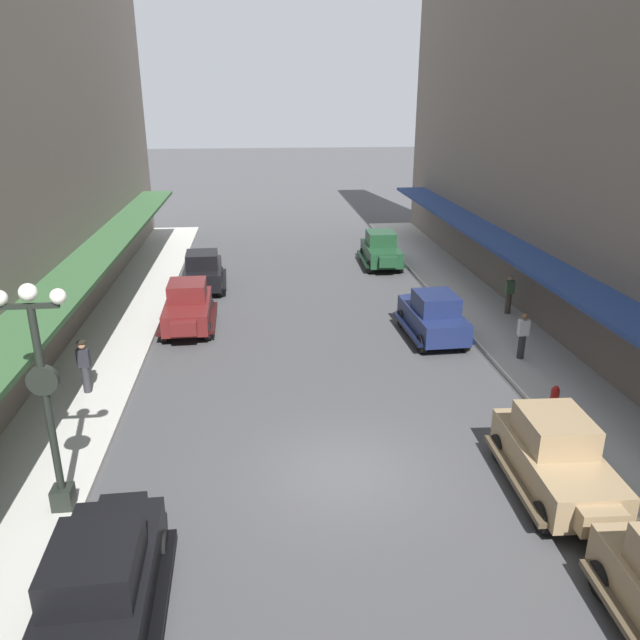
{
  "coord_description": "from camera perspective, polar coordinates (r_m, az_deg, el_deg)",
  "views": [
    {
      "loc": [
        -1.92,
        -12.75,
        8.71
      ],
      "look_at": [
        0.0,
        6.0,
        1.8
      ],
      "focal_mm": 34.42,
      "sensor_mm": 36.0,
      "label": 1
    }
  ],
  "objects": [
    {
      "name": "ground_plane",
      "position": [
        15.56,
        2.33,
        -13.93
      ],
      "size": [
        200.0,
        200.0,
        0.0
      ],
      "primitive_type": "plane",
      "color": "#424244"
    },
    {
      "name": "sidewalk_left",
      "position": [
        16.37,
        -25.52,
        -13.92
      ],
      "size": [
        3.0,
        60.0,
        0.15
      ],
      "primitive_type": "cube",
      "color": "#B7B5AD",
      "rests_on": "ground"
    },
    {
      "name": "sidewalk_right",
      "position": [
        18.05,
        27.1,
        -10.89
      ],
      "size": [
        3.0,
        60.0,
        0.15
      ],
      "primitive_type": "cube",
      "color": "#B7B5AD",
      "rests_on": "ground"
    },
    {
      "name": "parked_car_0",
      "position": [
        24.7,
        -12.19,
        1.34
      ],
      "size": [
        2.22,
        4.29,
        1.84
      ],
      "color": "#591919",
      "rests_on": "ground"
    },
    {
      "name": "parked_car_1",
      "position": [
        33.39,
        5.7,
        6.59
      ],
      "size": [
        2.24,
        4.3,
        1.84
      ],
      "color": "#193D23",
      "rests_on": "ground"
    },
    {
      "name": "parked_car_3",
      "position": [
        15.41,
        21.07,
        -11.62
      ],
      "size": [
        2.27,
        4.31,
        1.84
      ],
      "color": "#997F5B",
      "rests_on": "ground"
    },
    {
      "name": "parked_car_4",
      "position": [
        11.94,
        -19.72,
        -21.88
      ],
      "size": [
        2.22,
        4.29,
        1.84
      ],
      "color": "black",
      "rests_on": "ground"
    },
    {
      "name": "parked_car_5",
      "position": [
        29.69,
        -10.83,
        4.61
      ],
      "size": [
        2.29,
        4.31,
        1.84
      ],
      "color": "black",
      "rests_on": "ground"
    },
    {
      "name": "parked_car_6",
      "position": [
        23.5,
        10.47,
        0.49
      ],
      "size": [
        2.27,
        4.3,
        1.84
      ],
      "color": "#19234C",
      "rests_on": "ground"
    },
    {
      "name": "lamp_post_with_clock",
      "position": [
        13.89,
        -24.2,
        -6.11
      ],
      "size": [
        1.42,
        0.44,
        5.16
      ],
      "color": "black",
      "rests_on": "sidewalk_left"
    },
    {
      "name": "fire_hydrant",
      "position": [
        18.89,
        20.96,
        -6.86
      ],
      "size": [
        0.24,
        0.24,
        0.82
      ],
      "color": "#B21E19",
      "rests_on": "sidewalk_right"
    },
    {
      "name": "pedestrian_0",
      "position": [
        26.59,
        17.18,
        2.33
      ],
      "size": [
        0.36,
        0.24,
        1.64
      ],
      "color": "#4C4238",
      "rests_on": "sidewalk_right"
    },
    {
      "name": "pedestrian_1",
      "position": [
        19.93,
        -21.05,
        -4.02
      ],
      "size": [
        0.36,
        0.28,
        1.67
      ],
      "color": "#2D2D33",
      "rests_on": "sidewalk_left"
    },
    {
      "name": "pedestrian_2",
      "position": [
        22.11,
        18.33,
        -1.38
      ],
      "size": [
        0.36,
        0.24,
        1.64
      ],
      "color": "#2D2D33",
      "rests_on": "sidewalk_right"
    }
  ]
}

